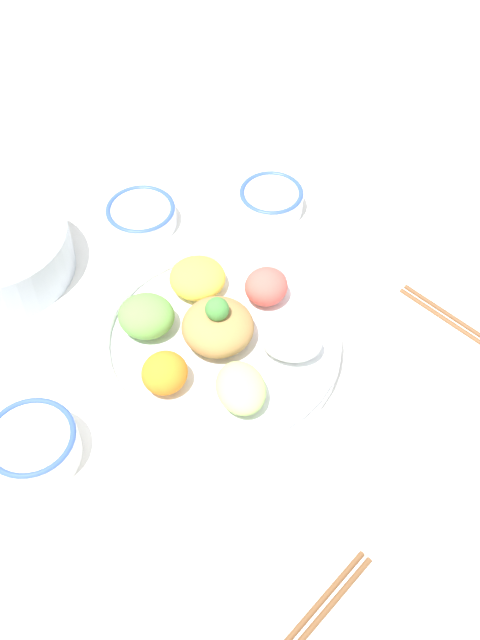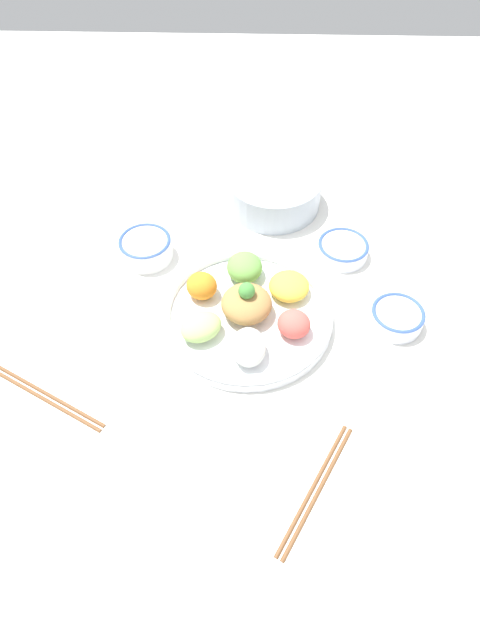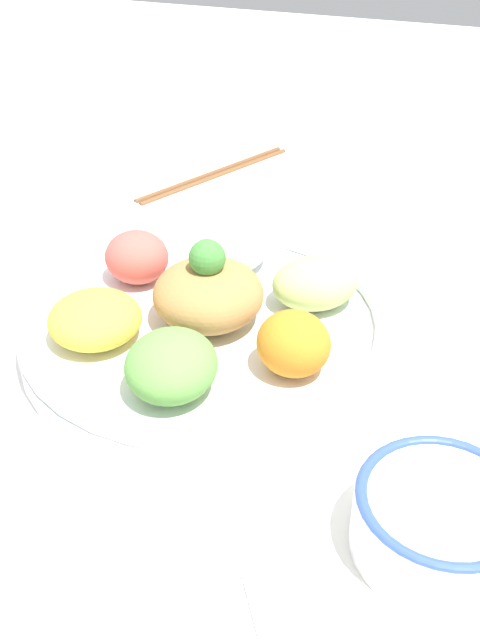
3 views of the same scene
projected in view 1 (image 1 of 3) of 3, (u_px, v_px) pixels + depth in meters
The scene contains 8 objects.
ground_plane at pixel (206, 339), 1.00m from camera, with size 2.40×2.40×0.00m, color white.
salad_platter at pixel (218, 336), 0.97m from camera, with size 0.32×0.32×0.10m.
sauce_bowl_red at pixel (33, 445), 0.87m from camera, with size 0.11×0.11×0.05m.
rice_bowl_blue at pixel (141, 215), 1.13m from camera, with size 0.10×0.10×0.03m.
sauce_bowl_dark at pixel (271, 199), 1.14m from camera, with size 0.10×0.10×0.04m.
chopsticks_pair_near at pixel (295, 639), 0.76m from camera, with size 0.22×0.13×0.01m.
chopsticks_pair_far at pixel (474, 333), 1.00m from camera, with size 0.13×0.21×0.01m.
serving_spoon_extra at pixel (425, 490), 0.86m from camera, with size 0.12×0.04×0.01m.
Camera 1 is at (-0.57, -0.20, 0.80)m, focal length 42.00 mm.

